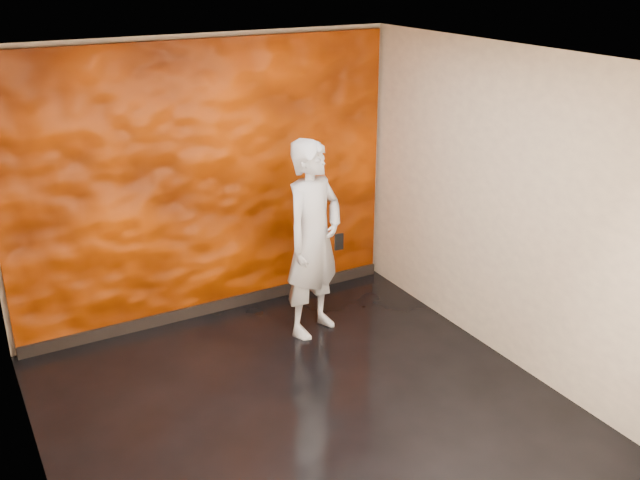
% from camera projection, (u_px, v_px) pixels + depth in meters
% --- Properties ---
extents(room, '(4.02, 4.02, 2.81)m').
position_uv_depth(room, '(301.00, 250.00, 5.36)').
color(room, black).
rests_on(room, ground).
extents(feature_wall, '(3.90, 0.06, 2.75)m').
position_uv_depth(feature_wall, '(207.00, 184.00, 6.95)').
color(feature_wall, '#C43F00').
rests_on(feature_wall, ground).
extents(baseboard, '(3.90, 0.04, 0.12)m').
position_uv_depth(baseboard, '(216.00, 306.00, 7.41)').
color(baseboard, black).
rests_on(baseboard, ground).
extents(man, '(0.83, 0.70, 1.93)m').
position_uv_depth(man, '(313.00, 239.00, 6.72)').
color(man, '#999DA9').
rests_on(man, ground).
extents(phone, '(0.09, 0.03, 0.16)m').
position_uv_depth(phone, '(339.00, 242.00, 6.53)').
color(phone, black).
rests_on(phone, man).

